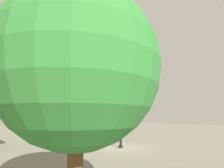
% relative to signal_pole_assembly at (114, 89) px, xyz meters
% --- Properties ---
extents(ground_plane, '(120.00, 120.00, 0.00)m').
position_rel_signal_pole_assembly_xyz_m(ground_plane, '(-1.74, -0.56, -4.88)').
color(ground_plane, gray).
extents(signal_pole_assembly, '(5.35, 2.12, 6.70)m').
position_rel_signal_pole_assembly_xyz_m(signal_pole_assembly, '(0.00, 0.00, 0.00)').
color(signal_pole_assembly, black).
rests_on(signal_pole_assembly, ground_plane).
extents(utility_pole, '(1.80, 0.30, 8.26)m').
position_rel_signal_pole_assembly_xyz_m(utility_pole, '(-7.56, -4.92, -0.63)').
color(utility_pole, brown).
rests_on(utility_pole, ground_plane).
extents(fire_hydrant, '(0.33, 0.24, 0.83)m').
position_rel_signal_pole_assembly_xyz_m(fire_hydrant, '(-1.58, -5.84, -4.47)').
color(fire_hydrant, red).
rests_on(fire_hydrant, ground_plane).
extents(tree_mid, '(4.73, 4.73, 6.39)m').
position_rel_signal_pole_assembly_xyz_m(tree_mid, '(8.29, 4.93, -0.87)').
color(tree_mid, brown).
rests_on(tree_mid, ground_plane).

